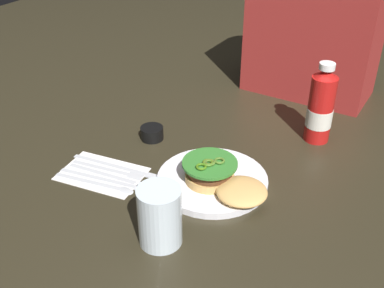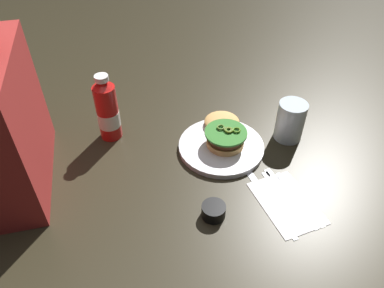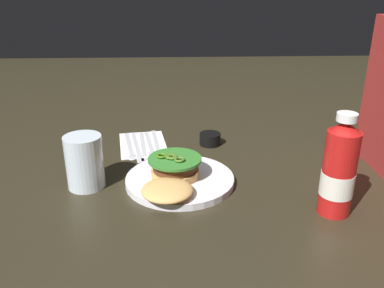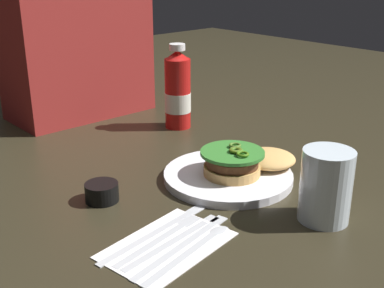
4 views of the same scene
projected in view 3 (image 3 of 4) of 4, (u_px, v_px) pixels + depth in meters
name	position (u px, v px, depth m)	size (l,w,h in m)	color
ground_plane	(200.00, 177.00, 0.93)	(3.00, 3.00, 0.00)	#2A2618
dinner_plate	(180.00, 180.00, 0.90)	(0.24, 0.24, 0.02)	white
burger_sandwich	(172.00, 175.00, 0.86)	(0.20, 0.13, 0.05)	tan
ketchup_bottle	(339.00, 171.00, 0.76)	(0.06, 0.06, 0.20)	red
water_glass	(85.00, 162.00, 0.87)	(0.08, 0.08, 0.12)	silver
condiment_cup	(210.00, 139.00, 1.11)	(0.06, 0.06, 0.03)	black
napkin	(143.00, 144.00, 1.11)	(0.18, 0.12, 0.00)	white
spoon_utensil	(130.00, 148.00, 1.08)	(0.19, 0.05, 0.00)	silver
butter_knife	(137.00, 147.00, 1.08)	(0.21, 0.05, 0.00)	silver
steak_knife	(143.00, 146.00, 1.09)	(0.20, 0.04, 0.00)	silver
fork_utensil	(150.00, 145.00, 1.10)	(0.18, 0.05, 0.00)	silver
table_knife	(157.00, 146.00, 1.09)	(0.22, 0.05, 0.00)	silver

